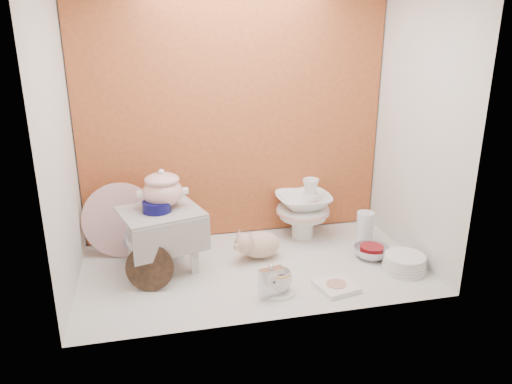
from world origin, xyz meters
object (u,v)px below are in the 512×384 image
step_stool (162,240)px  soup_tureen (162,188)px  porcelain_tower (303,208)px  blue_white_vase (148,233)px  mantel_clock (271,281)px  gold_rim_teacup (278,280)px  crystal_bowl (371,252)px  floral_platter (121,220)px  dinner_plate_stack (405,263)px  plush_pig (260,244)px

step_stool → soup_tureen: size_ratio=1.58×
porcelain_tower → blue_white_vase: bearing=-176.8°
mantel_clock → gold_rim_teacup: size_ratio=1.28×
mantel_clock → crystal_bowl: size_ratio=0.85×
floral_platter → dinner_plate_stack: bearing=-20.3°
soup_tureen → gold_rim_teacup: soup_tureen is taller
soup_tureen → mantel_clock: 0.73m
gold_rim_teacup → mantel_clock: bearing=-142.5°
dinner_plate_stack → plush_pig: bearing=155.9°
plush_pig → mantel_clock: bearing=-97.2°
soup_tureen → porcelain_tower: 0.89m
gold_rim_teacup → step_stool: bearing=145.4°
floral_platter → gold_rim_teacup: size_ratio=3.15×
soup_tureen → crystal_bowl: soup_tureen is taller
blue_white_vase → porcelain_tower: bearing=3.2°
porcelain_tower → dinner_plate_stack: bearing=-54.1°
floral_platter → porcelain_tower: bearing=0.1°
step_stool → gold_rim_teacup: step_stool is taller
step_stool → plush_pig: 0.53m
step_stool → soup_tureen: bearing=48.9°
gold_rim_teacup → porcelain_tower: (0.32, 0.60, 0.12)m
step_stool → blue_white_vase: 0.20m
floral_platter → mantel_clock: floral_platter is taller
step_stool → plush_pig: bearing=-14.3°
crystal_bowl → dinner_plate_stack: bearing=-61.2°
floral_platter → crystal_bowl: 1.41m
floral_platter → crystal_bowl: (1.35, -0.35, -0.18)m
floral_platter → crystal_bowl: bearing=-14.6°
porcelain_tower → plush_pig: bearing=-145.3°
porcelain_tower → gold_rim_teacup: bearing=-117.9°
plush_pig → soup_tureen: bearing=176.5°
plush_pig → crystal_bowl: 0.62m
step_stool → mantel_clock: bearing=-55.7°
floral_platter → crystal_bowl: size_ratio=2.09×
soup_tureen → gold_rim_teacup: size_ratio=1.87×
crystal_bowl → porcelain_tower: (-0.29, 0.35, 0.16)m
floral_platter → step_stool: bearing=-47.8°
soup_tureen → dinner_plate_stack: 1.32m
soup_tureen → mantel_clock: (0.46, -0.44, -0.35)m
mantel_clock → dinner_plate_stack: size_ratio=0.73×
plush_pig → porcelain_tower: (0.32, 0.22, 0.10)m
soup_tureen → blue_white_vase: (-0.09, 0.15, -0.30)m
floral_platter → dinner_plate_stack: size_ratio=1.81×
blue_white_vase → gold_rim_teacup: bearing=-42.5°
blue_white_vase → porcelain_tower: size_ratio=0.73×
plush_pig → dinner_plate_stack: size_ratio=1.21×
blue_white_vase → gold_rim_teacup: (0.60, -0.55, -0.07)m
blue_white_vase → soup_tureen: bearing=-57.6°
floral_platter → porcelain_tower: 1.06m
blue_white_vase → plush_pig: bearing=-15.7°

